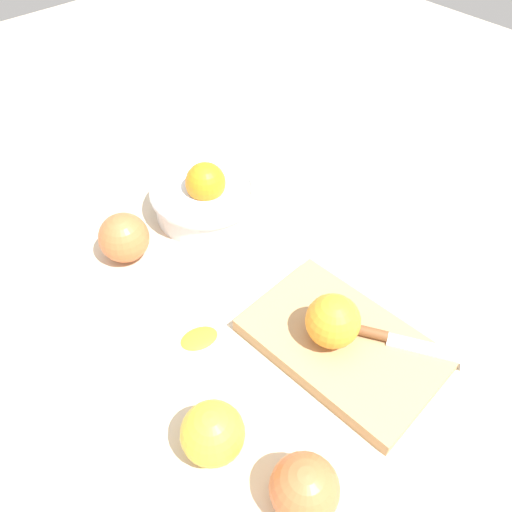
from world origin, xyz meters
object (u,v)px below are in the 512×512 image
(bowl, at_px, (207,195))
(apple_front_right, at_px, (304,488))
(cutting_board, at_px, (342,344))
(apple_mid_left, at_px, (124,238))
(apple_front_right_2, at_px, (213,433))
(orange_on_board, at_px, (333,321))
(knife, at_px, (396,340))

(bowl, height_order, apple_front_right, bowl)
(cutting_board, xyz_separation_m, apple_mid_left, (-0.34, -0.12, 0.03))
(apple_mid_left, bearing_deg, apple_front_right_2, -15.37)
(orange_on_board, xyz_separation_m, knife, (0.06, 0.06, -0.03))
(apple_front_right_2, distance_m, apple_mid_left, 0.34)
(knife, bearing_deg, apple_mid_left, -156.59)
(apple_front_right_2, bearing_deg, bowl, 143.03)
(orange_on_board, bearing_deg, knife, 43.32)
(apple_front_right, bearing_deg, orange_on_board, 124.72)
(knife, xyz_separation_m, apple_front_right_2, (-0.05, -0.26, 0.01))
(bowl, distance_m, knife, 0.38)
(bowl, distance_m, apple_front_right, 0.49)
(bowl, height_order, cutting_board, bowl)
(cutting_board, bearing_deg, orange_on_board, -143.57)
(bowl, relative_size, apple_front_right_2, 2.55)
(apple_mid_left, bearing_deg, apple_front_right, -7.42)
(apple_front_right_2, bearing_deg, cutting_board, 87.90)
(knife, bearing_deg, cutting_board, -134.87)
(bowl, distance_m, apple_front_right_2, 0.41)
(cutting_board, distance_m, knife, 0.07)
(apple_front_right, xyz_separation_m, apple_front_right_2, (-0.11, -0.03, -0.00))
(apple_front_right, distance_m, apple_mid_left, 0.44)
(bowl, bearing_deg, knife, 1.44)
(orange_on_board, bearing_deg, apple_mid_left, -161.39)
(orange_on_board, distance_m, apple_mid_left, 0.34)
(apple_front_right, bearing_deg, apple_mid_left, 172.58)
(apple_front_right_2, bearing_deg, orange_on_board, 91.85)
(orange_on_board, bearing_deg, bowl, 171.53)
(orange_on_board, relative_size, knife, 0.50)
(bowl, distance_m, orange_on_board, 0.33)
(orange_on_board, bearing_deg, cutting_board, 36.43)
(orange_on_board, bearing_deg, apple_front_right_2, -88.15)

